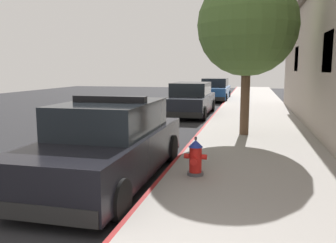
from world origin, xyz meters
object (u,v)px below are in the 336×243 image
(police_cruiser, at_px, (109,144))
(fire_hydrant, at_px, (195,158))
(street_tree, at_px, (247,26))
(parked_car_dark_far, at_px, (215,90))
(parked_car_silver_ahead, at_px, (191,100))

(police_cruiser, distance_m, fire_hydrant, 1.71)
(fire_hydrant, bearing_deg, street_tree, 79.86)
(parked_car_dark_far, bearing_deg, street_tree, -80.29)
(parked_car_silver_ahead, relative_size, street_tree, 0.99)
(parked_car_dark_far, relative_size, fire_hydrant, 6.37)
(parked_car_dark_far, bearing_deg, fire_hydrant, -85.32)
(parked_car_dark_far, xyz_separation_m, street_tree, (2.31, -13.49, 2.75))
(parked_car_dark_far, bearing_deg, parked_car_silver_ahead, -92.32)
(police_cruiser, bearing_deg, fire_hydrant, 8.63)
(parked_car_dark_far, xyz_separation_m, fire_hydrant, (1.48, -18.10, -0.24))
(parked_car_dark_far, relative_size, street_tree, 0.99)
(police_cruiser, xyz_separation_m, parked_car_silver_ahead, (-0.14, 10.17, -0.00))
(police_cruiser, bearing_deg, parked_car_silver_ahead, 90.77)
(parked_car_silver_ahead, height_order, fire_hydrant, parked_car_silver_ahead)
(police_cruiser, distance_m, street_tree, 6.12)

